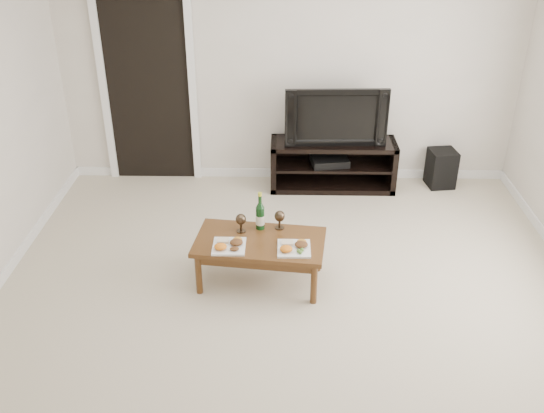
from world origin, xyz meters
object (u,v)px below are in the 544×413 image
(media_console, at_px, (333,165))
(television, at_px, (335,115))
(coffee_table, at_px, (260,261))
(subwoofer, at_px, (441,168))

(media_console, xyz_separation_m, television, (0.00, 0.00, 0.59))
(coffee_table, bearing_deg, television, 68.02)
(media_console, height_order, coffee_table, media_console)
(television, height_order, subwoofer, television)
(media_console, relative_size, coffee_table, 1.27)
(television, height_order, coffee_table, television)
(media_console, xyz_separation_m, coffee_table, (-0.75, -1.85, -0.07))
(media_console, bearing_deg, subwoofer, 2.85)
(media_console, bearing_deg, coffee_table, -111.98)
(coffee_table, bearing_deg, media_console, 68.02)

